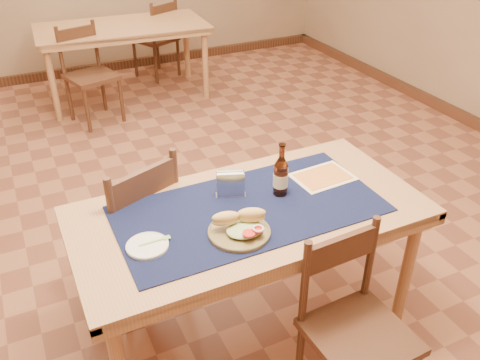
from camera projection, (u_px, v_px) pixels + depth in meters
name	position (u px, v px, depth m)	size (l,w,h in m)	color
room	(181.00, 23.00, 2.58)	(6.04, 7.04, 2.84)	#965B41
main_table	(249.00, 224.00, 2.35)	(1.60, 0.80, 0.75)	#A77A4F
placemat	(249.00, 209.00, 2.30)	(1.20, 0.60, 0.01)	#10173D
baseboard	(193.00, 234.00, 3.28)	(6.00, 7.00, 0.10)	#4C2A1B
back_table	(123.00, 34.00, 5.03)	(1.69, 0.92, 0.75)	#A77A4F
chair_main_far	(132.00, 228.00, 2.62)	(0.55, 0.55, 0.93)	#4C2A1B
chair_main_near	(354.00, 326.00, 2.11)	(0.41, 0.41, 0.86)	#4C2A1B
chair_back_near	(89.00, 73.00, 4.66)	(0.51, 0.51, 0.89)	#4C2A1B
chair_back_far	(157.00, 38.00, 5.65)	(0.54, 0.54, 0.87)	#4C2A1B
sandwich_plate	(240.00, 228.00, 2.13)	(0.27, 0.27, 0.10)	brown
side_plate	(147.00, 245.00, 2.06)	(0.17, 0.17, 0.01)	silver
fork	(157.00, 240.00, 2.08)	(0.13, 0.02, 0.00)	#85BB66
beer_bottle	(281.00, 176.00, 2.35)	(0.07, 0.07, 0.26)	#4B1F0D
napkin_holder	(231.00, 185.00, 2.36)	(0.15, 0.10, 0.12)	silver
menu_card	(323.00, 177.00, 2.53)	(0.30, 0.23, 0.01)	beige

